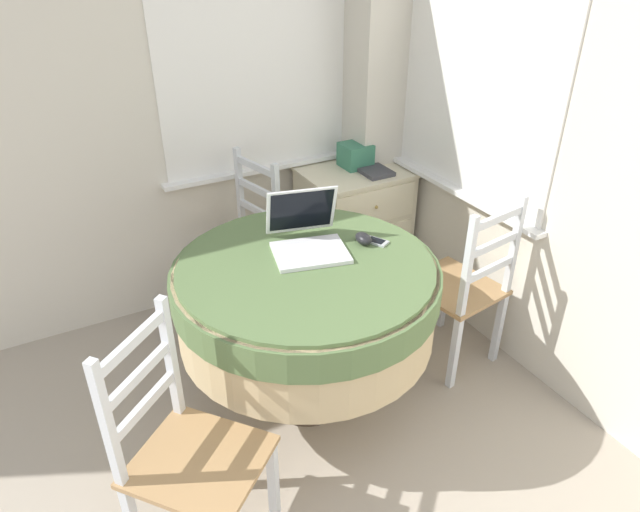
{
  "coord_description": "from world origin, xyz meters",
  "views": [
    {
      "loc": [
        0.2,
        0.14,
        2.01
      ],
      "look_at": [
        1.28,
        2.13,
        0.69
      ],
      "focal_mm": 32.0,
      "sensor_mm": 36.0,
      "label": 1
    }
  ],
  "objects_px": {
    "dining_chair_camera_near": "(187,454)",
    "computer_mouse": "(363,239)",
    "laptop": "(307,237)",
    "corner_cabinet": "(353,226)",
    "book_on_cabinet": "(374,171)",
    "cell_phone": "(376,241)",
    "dining_chair_near_back_window": "(240,247)",
    "dining_chair_near_right_window": "(462,288)",
    "round_dining_table": "(306,295)",
    "storage_box": "(356,155)"
  },
  "relations": [
    {
      "from": "corner_cabinet",
      "to": "book_on_cabinet",
      "type": "distance_m",
      "value": 0.4
    },
    {
      "from": "dining_chair_camera_near",
      "to": "book_on_cabinet",
      "type": "distance_m",
      "value": 1.98
    },
    {
      "from": "dining_chair_near_back_window",
      "to": "corner_cabinet",
      "type": "height_order",
      "value": "dining_chair_near_back_window"
    },
    {
      "from": "dining_chair_near_back_window",
      "to": "book_on_cabinet",
      "type": "height_order",
      "value": "dining_chair_near_back_window"
    },
    {
      "from": "cell_phone",
      "to": "dining_chair_near_right_window",
      "type": "height_order",
      "value": "dining_chair_near_right_window"
    },
    {
      "from": "dining_chair_near_back_window",
      "to": "storage_box",
      "type": "relative_size",
      "value": 5.65
    },
    {
      "from": "laptop",
      "to": "cell_phone",
      "type": "bearing_deg",
      "value": -18.87
    },
    {
      "from": "laptop",
      "to": "book_on_cabinet",
      "type": "relative_size",
      "value": 1.81
    },
    {
      "from": "cell_phone",
      "to": "dining_chair_near_back_window",
      "type": "height_order",
      "value": "dining_chair_near_back_window"
    },
    {
      "from": "book_on_cabinet",
      "to": "corner_cabinet",
      "type": "bearing_deg",
      "value": 133.88
    },
    {
      "from": "dining_chair_near_back_window",
      "to": "book_on_cabinet",
      "type": "bearing_deg",
      "value": -3.62
    },
    {
      "from": "dining_chair_near_back_window",
      "to": "laptop",
      "type": "bearing_deg",
      "value": -85.18
    },
    {
      "from": "cell_phone",
      "to": "dining_chair_near_back_window",
      "type": "bearing_deg",
      "value": 113.69
    },
    {
      "from": "laptop",
      "to": "cell_phone",
      "type": "height_order",
      "value": "laptop"
    },
    {
      "from": "dining_chair_camera_near",
      "to": "book_on_cabinet",
      "type": "xyz_separation_m",
      "value": [
        1.54,
        1.21,
        0.31
      ]
    },
    {
      "from": "laptop",
      "to": "computer_mouse",
      "type": "relative_size",
      "value": 4.1
    },
    {
      "from": "book_on_cabinet",
      "to": "dining_chair_near_back_window",
      "type": "bearing_deg",
      "value": 176.38
    },
    {
      "from": "round_dining_table",
      "to": "dining_chair_near_right_window",
      "type": "bearing_deg",
      "value": -6.49
    },
    {
      "from": "laptop",
      "to": "computer_mouse",
      "type": "xyz_separation_m",
      "value": [
        0.24,
        -0.08,
        -0.03
      ]
    },
    {
      "from": "book_on_cabinet",
      "to": "dining_chair_near_right_window",
      "type": "bearing_deg",
      "value": -91.82
    },
    {
      "from": "dining_chair_camera_near",
      "to": "laptop",
      "type": "bearing_deg",
      "value": 36.3
    },
    {
      "from": "laptop",
      "to": "corner_cabinet",
      "type": "bearing_deg",
      "value": 46.46
    },
    {
      "from": "dining_chair_camera_near",
      "to": "computer_mouse",
      "type": "bearing_deg",
      "value": 25.41
    },
    {
      "from": "cell_phone",
      "to": "round_dining_table",
      "type": "bearing_deg",
      "value": -178.14
    },
    {
      "from": "dining_chair_near_right_window",
      "to": "corner_cabinet",
      "type": "bearing_deg",
      "value": 93.08
    },
    {
      "from": "laptop",
      "to": "dining_chair_near_back_window",
      "type": "distance_m",
      "value": 0.81
    },
    {
      "from": "dining_chair_near_back_window",
      "to": "dining_chair_camera_near",
      "type": "distance_m",
      "value": 1.44
    },
    {
      "from": "cell_phone",
      "to": "corner_cabinet",
      "type": "xyz_separation_m",
      "value": [
        0.41,
        0.84,
        -0.41
      ]
    },
    {
      "from": "storage_box",
      "to": "corner_cabinet",
      "type": "bearing_deg",
      "value": -121.19
    },
    {
      "from": "laptop",
      "to": "cell_phone",
      "type": "relative_size",
      "value": 3.37
    },
    {
      "from": "computer_mouse",
      "to": "dining_chair_near_right_window",
      "type": "distance_m",
      "value": 0.64
    },
    {
      "from": "round_dining_table",
      "to": "dining_chair_near_right_window",
      "type": "xyz_separation_m",
      "value": [
        0.82,
        -0.09,
        -0.17
      ]
    },
    {
      "from": "round_dining_table",
      "to": "storage_box",
      "type": "bearing_deg",
      "value": 48.56
    },
    {
      "from": "cell_phone",
      "to": "storage_box",
      "type": "distance_m",
      "value": 1.0
    },
    {
      "from": "cell_phone",
      "to": "computer_mouse",
      "type": "bearing_deg",
      "value": 161.46
    },
    {
      "from": "dining_chair_camera_near",
      "to": "corner_cabinet",
      "type": "height_order",
      "value": "dining_chair_camera_near"
    },
    {
      "from": "round_dining_table",
      "to": "dining_chair_near_right_window",
      "type": "relative_size",
      "value": 1.21
    },
    {
      "from": "cell_phone",
      "to": "laptop",
      "type": "bearing_deg",
      "value": 161.13
    },
    {
      "from": "round_dining_table",
      "to": "corner_cabinet",
      "type": "bearing_deg",
      "value": 47.96
    },
    {
      "from": "dining_chair_camera_near",
      "to": "storage_box",
      "type": "height_order",
      "value": "dining_chair_camera_near"
    },
    {
      "from": "dining_chair_camera_near",
      "to": "book_on_cabinet",
      "type": "height_order",
      "value": "dining_chair_camera_near"
    },
    {
      "from": "corner_cabinet",
      "to": "book_on_cabinet",
      "type": "bearing_deg",
      "value": -46.12
    },
    {
      "from": "dining_chair_near_right_window",
      "to": "round_dining_table",
      "type": "bearing_deg",
      "value": 173.51
    },
    {
      "from": "dining_chair_near_back_window",
      "to": "dining_chair_camera_near",
      "type": "relative_size",
      "value": 1.0
    },
    {
      "from": "computer_mouse",
      "to": "cell_phone",
      "type": "bearing_deg",
      "value": -18.54
    },
    {
      "from": "laptop",
      "to": "computer_mouse",
      "type": "height_order",
      "value": "laptop"
    },
    {
      "from": "dining_chair_near_right_window",
      "to": "laptop",
      "type": "bearing_deg",
      "value": 164.68
    },
    {
      "from": "dining_chair_near_back_window",
      "to": "book_on_cabinet",
      "type": "relative_size",
      "value": 4.34
    },
    {
      "from": "round_dining_table",
      "to": "laptop",
      "type": "relative_size",
      "value": 2.89
    },
    {
      "from": "corner_cabinet",
      "to": "book_on_cabinet",
      "type": "xyz_separation_m",
      "value": [
        0.08,
        -0.08,
        0.39
      ]
    }
  ]
}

